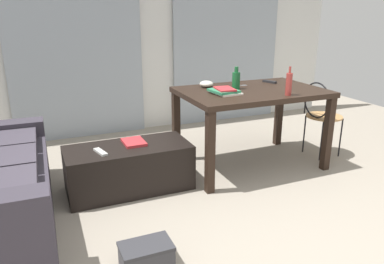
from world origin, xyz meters
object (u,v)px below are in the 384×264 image
(bottle_near, at_px, (289,84))
(scissors, at_px, (240,86))
(shoebox, at_px, (146,256))
(book_stack, at_px, (225,91))
(craft_table, at_px, (251,99))
(tv_remote_on_table, at_px, (270,82))
(tv_remote_primary, at_px, (101,152))
(bottle_far, at_px, (236,80))
(bowl, at_px, (206,84))
(wire_chair, at_px, (320,111))
(magazine, at_px, (134,142))
(coffee_table, at_px, (129,168))

(bottle_near, distance_m, scissors, 0.60)
(shoebox, bearing_deg, book_stack, 44.97)
(craft_table, bearing_deg, book_stack, -170.15)
(tv_remote_on_table, xyz_separation_m, tv_remote_primary, (-1.88, -0.36, -0.39))
(bottle_far, distance_m, bowl, 0.31)
(wire_chair, xyz_separation_m, tv_remote_primary, (-2.35, -0.06, -0.09))
(bowl, height_order, tv_remote_primary, bowl)
(tv_remote_primary, xyz_separation_m, magazine, (0.31, 0.12, 0.00))
(tv_remote_on_table, height_order, scissors, tv_remote_on_table)
(craft_table, height_order, shoebox, craft_table)
(craft_table, height_order, wire_chair, wire_chair)
(bottle_far, relative_size, tv_remote_on_table, 1.40)
(wire_chair, distance_m, bottle_far, 1.04)
(bottle_far, bearing_deg, magazine, -174.66)
(tv_remote_primary, bearing_deg, book_stack, -10.55)
(bottle_far, distance_m, tv_remote_primary, 1.48)
(bottle_near, xyz_separation_m, tv_remote_on_table, (0.20, 0.58, -0.09))
(coffee_table, height_order, shoebox, coffee_table)
(scissors, bearing_deg, coffee_table, -167.72)
(scissors, xyz_separation_m, magazine, (-1.20, -0.22, -0.38))
(tv_remote_primary, bearing_deg, tv_remote_on_table, -3.11)
(bowl, distance_m, shoebox, 1.96)
(craft_table, distance_m, bottle_near, 0.44)
(coffee_table, bearing_deg, book_stack, 0.33)
(tv_remote_primary, bearing_deg, magazine, 6.77)
(craft_table, height_order, scissors, scissors)
(craft_table, distance_m, tv_remote_on_table, 0.45)
(coffee_table, distance_m, bowl, 1.16)
(craft_table, distance_m, book_stack, 0.36)
(bottle_near, distance_m, shoebox, 1.99)
(bowl, relative_size, scissors, 1.22)
(craft_table, distance_m, bowl, 0.48)
(wire_chair, height_order, book_stack, book_stack)
(wire_chair, height_order, bottle_far, bottle_far)
(bottle_near, relative_size, bottle_far, 1.20)
(craft_table, height_order, tv_remote_on_table, tv_remote_on_table)
(bottle_far, xyz_separation_m, book_stack, (-0.20, -0.15, -0.07))
(bottle_near, xyz_separation_m, magazine, (-1.37, 0.34, -0.48))
(coffee_table, relative_size, book_stack, 3.92)
(bottle_far, bearing_deg, bottle_near, -55.63)
(bottle_near, distance_m, tv_remote_primary, 1.77)
(wire_chair, relative_size, scissors, 7.14)
(wire_chair, bearing_deg, coffee_table, 179.92)
(coffee_table, bearing_deg, bottle_near, -11.14)
(coffee_table, relative_size, tv_remote_on_table, 6.89)
(scissors, distance_m, tv_remote_primary, 1.60)
(craft_table, distance_m, bottle_far, 0.25)
(coffee_table, height_order, bottle_near, bottle_near)
(bottle_near, relative_size, scissors, 2.28)
(wire_chair, xyz_separation_m, bottle_far, (-0.96, 0.16, 0.37))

